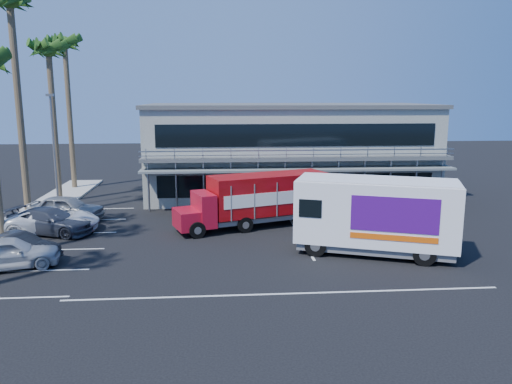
{
  "coord_description": "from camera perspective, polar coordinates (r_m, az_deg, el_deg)",
  "views": [
    {
      "loc": [
        -2.67,
        -25.1,
        8.02
      ],
      "look_at": [
        -0.42,
        4.08,
        2.3
      ],
      "focal_mm": 35.0,
      "sensor_mm": 36.0,
      "label": 1
    }
  ],
  "objects": [
    {
      "name": "palm_f",
      "position": [
        45.47,
        -20.98,
        14.7
      ],
      "size": [
        2.8,
        2.8,
        13.25
      ],
      "color": "brown",
      "rests_on": "ground"
    },
    {
      "name": "palm_e",
      "position": [
        40.04,
        -22.58,
        13.89
      ],
      "size": [
        2.8,
        2.8,
        12.25
      ],
      "color": "brown",
      "rests_on": "ground"
    },
    {
      "name": "building",
      "position": [
        40.68,
        3.64,
        4.88
      ],
      "size": [
        22.4,
        12.0,
        7.3
      ],
      "color": "gray",
      "rests_on": "ground"
    },
    {
      "name": "parked_car_c",
      "position": [
        31.94,
        -22.23,
        -2.96
      ],
      "size": [
        5.61,
        3.13,
        1.48
      ],
      "primitive_type": "imported",
      "rotation": [
        0.0,
        0.0,
        1.7
      ],
      "color": "white",
      "rests_on": "ground"
    },
    {
      "name": "parked_car_e",
      "position": [
        34.52,
        -20.85,
        -1.72
      ],
      "size": [
        5.03,
        2.67,
        1.63
      ],
      "primitive_type": "imported",
      "rotation": [
        0.0,
        0.0,
        1.41
      ],
      "color": "gray",
      "rests_on": "ground"
    },
    {
      "name": "curb_strip",
      "position": [
        34.39,
        -25.33,
        -3.38
      ],
      "size": [
        3.0,
        32.0,
        0.16
      ],
      "primitive_type": "cube",
      "color": "#A5A399",
      "rests_on": "ground"
    },
    {
      "name": "parked_car_b",
      "position": [
        27.21,
        -25.52,
        -5.73
      ],
      "size": [
        4.3,
        2.64,
        1.34
      ],
      "primitive_type": "imported",
      "rotation": [
        0.0,
        0.0,
        1.24
      ],
      "color": "black",
      "rests_on": "ground"
    },
    {
      "name": "parked_car_d",
      "position": [
        31.57,
        -22.45,
        -3.12
      ],
      "size": [
        5.56,
        3.59,
        1.5
      ],
      "primitive_type": "imported",
      "rotation": [
        0.0,
        0.0,
        1.26
      ],
      "color": "#313641",
      "rests_on": "ground"
    },
    {
      "name": "red_truck",
      "position": [
        30.63,
        0.34,
        -0.73
      ],
      "size": [
        9.74,
        5.24,
        3.22
      ],
      "rotation": [
        0.0,
        0.0,
        0.34
      ],
      "color": "#AE0E22",
      "rests_on": "ground"
    },
    {
      "name": "white_van",
      "position": [
        25.93,
        13.5,
        -2.55
      ],
      "size": [
        8.39,
        5.27,
        3.88
      ],
      "rotation": [
        0.0,
        0.0,
        -0.35
      ],
      "color": "white",
      "rests_on": "ground"
    },
    {
      "name": "palm_d",
      "position": [
        35.71,
        -26.22,
        17.67
      ],
      "size": [
        2.8,
        2.8,
        14.75
      ],
      "color": "brown",
      "rests_on": "ground"
    },
    {
      "name": "light_pole_far",
      "position": [
        38.06,
        -22.11,
        4.95
      ],
      "size": [
        0.5,
        0.25,
        8.09
      ],
      "color": "gray",
      "rests_on": "ground"
    },
    {
      "name": "parked_car_a",
      "position": [
        26.13,
        -26.46,
        -6.25
      ],
      "size": [
        4.84,
        3.02,
        1.54
      ],
      "primitive_type": "imported",
      "rotation": [
        0.0,
        0.0,
        1.86
      ],
      "color": "#ABAEB2",
      "rests_on": "ground"
    },
    {
      "name": "ground",
      "position": [
        26.49,
        1.6,
        -6.57
      ],
      "size": [
        120.0,
        120.0,
        0.0
      ],
      "primitive_type": "plane",
      "color": "black",
      "rests_on": "ground"
    }
  ]
}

